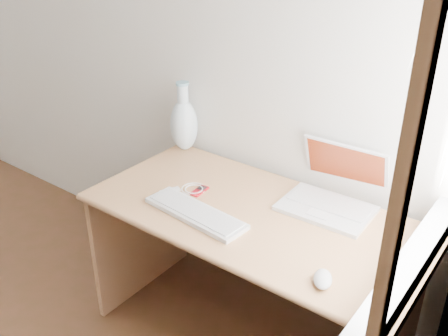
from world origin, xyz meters
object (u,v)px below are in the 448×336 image
Objects in this scene: vase at (184,123)px; desk at (258,241)px; laptop at (332,194)px; external_keyboard at (195,213)px.

desk is at bearing -19.56° from vase.
desk is 3.76× the size of vase.
laptop is 0.79× the size of external_keyboard.
external_keyboard is at bearing -122.08° from desk.
desk is 0.72m from vase.
desk is 3.61× the size of laptop.
desk is at bearing 62.85° from external_keyboard.
external_keyboard is (-0.15, -0.24, 0.21)m from desk.
laptop is at bearing -3.80° from vase.
vase is at bearing 160.44° from desk.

